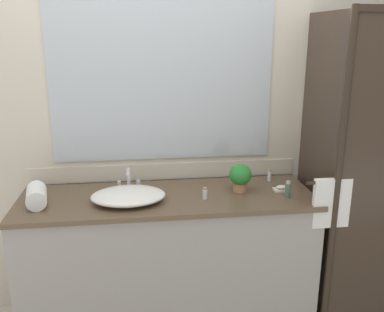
{
  "coord_description": "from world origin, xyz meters",
  "views": [
    {
      "loc": [
        -0.16,
        -2.4,
        1.86
      ],
      "look_at": [
        0.15,
        0.0,
        1.15
      ],
      "focal_mm": 39.39,
      "sensor_mm": 36.0,
      "label": 1
    }
  ],
  "objects_px": {
    "faucet": "(129,183)",
    "amenity_bottle_shampoo": "(269,176)",
    "potted_plant": "(240,176)",
    "amenity_bottle_lotion": "(205,194)",
    "soap_dish": "(281,189)",
    "sink_basin": "(128,196)",
    "amenity_bottle_conditioner": "(288,189)",
    "rolled_towel_near_edge": "(36,196)"
  },
  "relations": [
    {
      "from": "amenity_bottle_conditioner",
      "to": "soap_dish",
      "type": "bearing_deg",
      "value": 90.94
    },
    {
      "from": "sink_basin",
      "to": "amenity_bottle_lotion",
      "type": "relative_size",
      "value": 5.98
    },
    {
      "from": "faucet",
      "to": "sink_basin",
      "type": "bearing_deg",
      "value": -90.0
    },
    {
      "from": "soap_dish",
      "to": "amenity_bottle_lotion",
      "type": "xyz_separation_m",
      "value": [
        -0.5,
        -0.07,
        0.02
      ]
    },
    {
      "from": "sink_basin",
      "to": "amenity_bottle_conditioner",
      "type": "relative_size",
      "value": 4.26
    },
    {
      "from": "faucet",
      "to": "potted_plant",
      "type": "distance_m",
      "value": 0.7
    },
    {
      "from": "rolled_towel_near_edge",
      "to": "sink_basin",
      "type": "bearing_deg",
      "value": -1.86
    },
    {
      "from": "amenity_bottle_shampoo",
      "to": "rolled_towel_near_edge",
      "type": "relative_size",
      "value": 0.36
    },
    {
      "from": "amenity_bottle_conditioner",
      "to": "potted_plant",
      "type": "bearing_deg",
      "value": 153.78
    },
    {
      "from": "sink_basin",
      "to": "faucet",
      "type": "height_order",
      "value": "faucet"
    },
    {
      "from": "potted_plant",
      "to": "soap_dish",
      "type": "relative_size",
      "value": 1.77
    },
    {
      "from": "potted_plant",
      "to": "rolled_towel_near_edge",
      "type": "xyz_separation_m",
      "value": [
        -1.22,
        -0.06,
        -0.04
      ]
    },
    {
      "from": "soap_dish",
      "to": "amenity_bottle_lotion",
      "type": "relative_size",
      "value": 1.36
    },
    {
      "from": "potted_plant",
      "to": "rolled_towel_near_edge",
      "type": "height_order",
      "value": "potted_plant"
    },
    {
      "from": "faucet",
      "to": "amenity_bottle_shampoo",
      "type": "distance_m",
      "value": 0.94
    },
    {
      "from": "rolled_towel_near_edge",
      "to": "soap_dish",
      "type": "bearing_deg",
      "value": 1.49
    },
    {
      "from": "amenity_bottle_shampoo",
      "to": "rolled_towel_near_edge",
      "type": "bearing_deg",
      "value": -171.22
    },
    {
      "from": "faucet",
      "to": "amenity_bottle_conditioner",
      "type": "xyz_separation_m",
      "value": [
        0.96,
        -0.25,
        0.0
      ]
    },
    {
      "from": "soap_dish",
      "to": "rolled_towel_near_edge",
      "type": "bearing_deg",
      "value": -178.51
    },
    {
      "from": "faucet",
      "to": "soap_dish",
      "type": "distance_m",
      "value": 0.97
    },
    {
      "from": "amenity_bottle_shampoo",
      "to": "amenity_bottle_lotion",
      "type": "relative_size",
      "value": 1.07
    },
    {
      "from": "soap_dish",
      "to": "amenity_bottle_conditioner",
      "type": "height_order",
      "value": "amenity_bottle_conditioner"
    },
    {
      "from": "sink_basin",
      "to": "faucet",
      "type": "distance_m",
      "value": 0.2
    },
    {
      "from": "soap_dish",
      "to": "amenity_bottle_shampoo",
      "type": "relative_size",
      "value": 1.28
    },
    {
      "from": "potted_plant",
      "to": "amenity_bottle_conditioner",
      "type": "xyz_separation_m",
      "value": [
        0.26,
        -0.13,
        -0.05
      ]
    },
    {
      "from": "faucet",
      "to": "rolled_towel_near_edge",
      "type": "height_order",
      "value": "faucet"
    },
    {
      "from": "potted_plant",
      "to": "amenity_bottle_lotion",
      "type": "distance_m",
      "value": 0.27
    },
    {
      "from": "faucet",
      "to": "rolled_towel_near_edge",
      "type": "distance_m",
      "value": 0.55
    },
    {
      "from": "amenity_bottle_shampoo",
      "to": "rolled_towel_near_edge",
      "type": "xyz_separation_m",
      "value": [
        -1.46,
        -0.23,
        0.02
      ]
    },
    {
      "from": "amenity_bottle_conditioner",
      "to": "faucet",
      "type": "bearing_deg",
      "value": 165.36
    },
    {
      "from": "amenity_bottle_lotion",
      "to": "rolled_towel_near_edge",
      "type": "relative_size",
      "value": 0.34
    },
    {
      "from": "potted_plant",
      "to": "amenity_bottle_conditioner",
      "type": "distance_m",
      "value": 0.3
    },
    {
      "from": "amenity_bottle_shampoo",
      "to": "faucet",
      "type": "bearing_deg",
      "value": -177.38
    },
    {
      "from": "amenity_bottle_conditioner",
      "to": "sink_basin",
      "type": "bearing_deg",
      "value": 176.99
    },
    {
      "from": "amenity_bottle_conditioner",
      "to": "rolled_towel_near_edge",
      "type": "relative_size",
      "value": 0.48
    },
    {
      "from": "soap_dish",
      "to": "amenity_bottle_conditioner",
      "type": "bearing_deg",
      "value": -89.06
    },
    {
      "from": "amenity_bottle_shampoo",
      "to": "rolled_towel_near_edge",
      "type": "distance_m",
      "value": 1.48
    },
    {
      "from": "amenity_bottle_lotion",
      "to": "soap_dish",
      "type": "bearing_deg",
      "value": 8.37
    },
    {
      "from": "sink_basin",
      "to": "faucet",
      "type": "relative_size",
      "value": 2.58
    },
    {
      "from": "potted_plant",
      "to": "soap_dish",
      "type": "xyz_separation_m",
      "value": [
        0.26,
        -0.02,
        -0.09
      ]
    },
    {
      "from": "faucet",
      "to": "soap_dish",
      "type": "relative_size",
      "value": 1.7
    },
    {
      "from": "faucet",
      "to": "potted_plant",
      "type": "relative_size",
      "value": 0.96
    }
  ]
}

